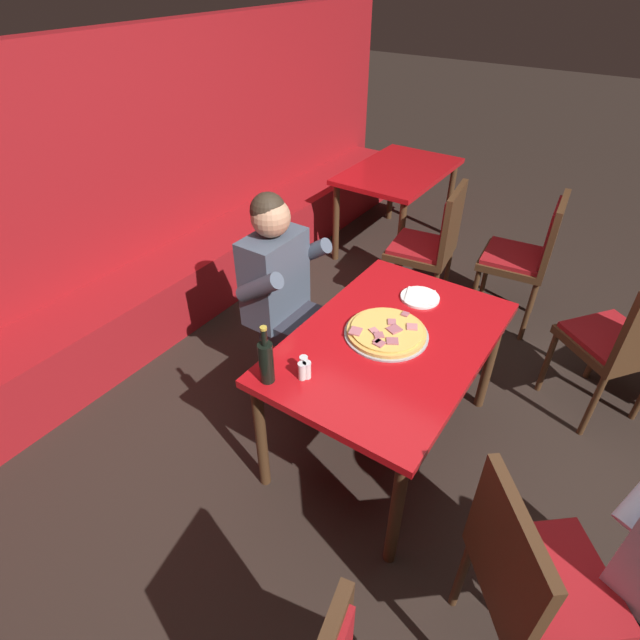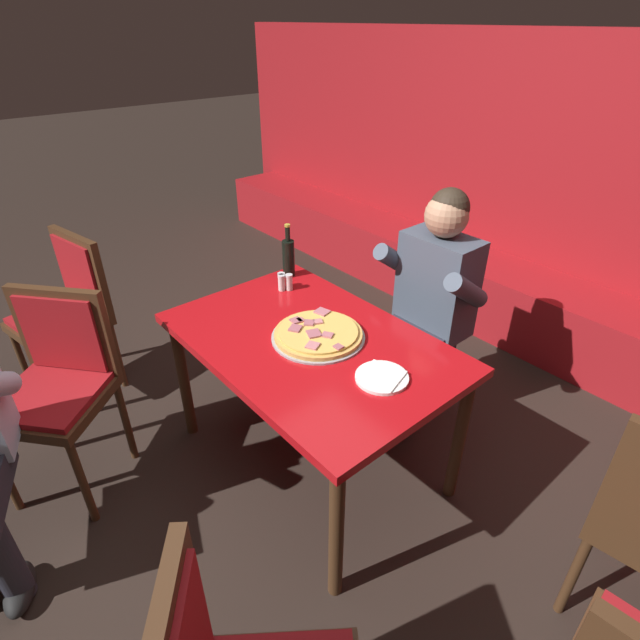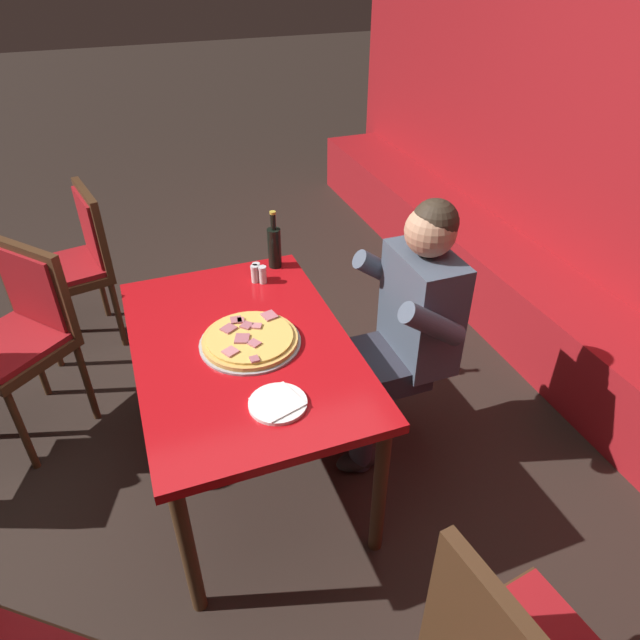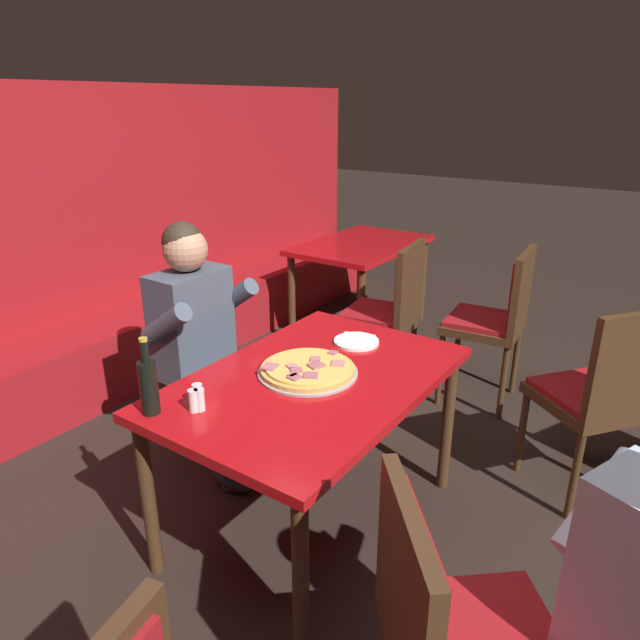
% 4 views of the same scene
% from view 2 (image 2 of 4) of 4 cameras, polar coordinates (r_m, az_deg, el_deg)
% --- Properties ---
extents(ground_plane, '(24.00, 24.00, 0.00)m').
position_cam_2_polar(ground_plane, '(2.67, -0.94, -15.58)').
color(ground_plane, black).
extents(booth_wall_panel, '(6.80, 0.16, 1.90)m').
position_cam_2_polar(booth_wall_panel, '(3.75, 26.21, 12.80)').
color(booth_wall_panel, maroon).
rests_on(booth_wall_panel, ground_plane).
extents(booth_bench, '(6.46, 0.48, 0.46)m').
position_cam_2_polar(booth_bench, '(3.74, 21.52, 1.66)').
color(booth_bench, maroon).
rests_on(booth_bench, ground_plane).
extents(main_dining_table, '(1.29, 0.85, 0.74)m').
position_cam_2_polar(main_dining_table, '(2.23, -1.09, -3.95)').
color(main_dining_table, '#422816').
rests_on(main_dining_table, ground_plane).
extents(pizza, '(0.41, 0.41, 0.05)m').
position_cam_2_polar(pizza, '(2.19, -0.22, -1.62)').
color(pizza, '#9E9EA3').
rests_on(pizza, main_dining_table).
extents(plate_white_paper, '(0.21, 0.21, 0.02)m').
position_cam_2_polar(plate_white_paper, '(1.97, 7.08, -6.49)').
color(plate_white_paper, white).
rests_on(plate_white_paper, main_dining_table).
extents(beer_bottle, '(0.07, 0.07, 0.29)m').
position_cam_2_polar(beer_bottle, '(2.69, -3.63, 7.23)').
color(beer_bottle, black).
rests_on(beer_bottle, main_dining_table).
extents(shaker_black_pepper, '(0.04, 0.04, 0.09)m').
position_cam_2_polar(shaker_black_pepper, '(2.59, -4.42, 4.43)').
color(shaker_black_pepper, silver).
rests_on(shaker_black_pepper, main_dining_table).
extents(shaker_oregano, '(0.04, 0.04, 0.09)m').
position_cam_2_polar(shaker_oregano, '(2.57, -4.41, 4.21)').
color(shaker_oregano, silver).
rests_on(shaker_oregano, main_dining_table).
extents(shaker_parmesan, '(0.04, 0.04, 0.09)m').
position_cam_2_polar(shaker_parmesan, '(2.57, -3.55, 4.26)').
color(shaker_parmesan, silver).
rests_on(shaker_parmesan, main_dining_table).
extents(diner_seated_blue_shirt, '(0.53, 0.53, 1.27)m').
position_cam_2_polar(diner_seated_blue_shirt, '(2.60, 11.90, 2.00)').
color(diner_seated_blue_shirt, black).
rests_on(diner_seated_blue_shirt, ground_plane).
extents(dining_chair_near_left, '(0.52, 0.52, 0.94)m').
position_cam_2_polar(dining_chair_near_left, '(3.16, -26.82, 1.54)').
color(dining_chair_near_left, '#422816').
rests_on(dining_chair_near_left, ground_plane).
extents(dining_chair_near_right, '(0.62, 0.62, 0.96)m').
position_cam_2_polar(dining_chair_near_right, '(2.51, -27.78, -5.83)').
color(dining_chair_near_right, '#422816').
rests_on(dining_chair_near_right, ground_plane).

